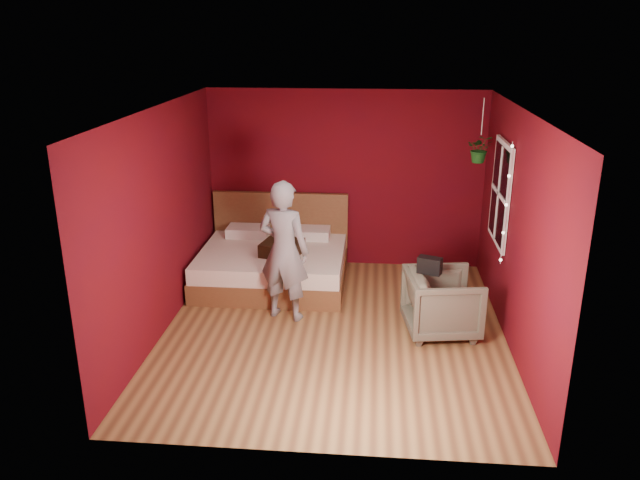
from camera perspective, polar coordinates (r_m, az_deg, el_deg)
The scene contains 10 objects.
floor at distance 7.50m, azimuth 1.27°, elevation -8.27°, with size 4.50×4.50×0.00m, color olive.
room_walls at distance 6.89m, azimuth 1.37°, elevation 4.21°, with size 4.04×4.54×2.62m.
window at distance 7.94m, azimuth 16.14°, elevation 4.14°, with size 0.05×0.97×1.27m.
fairy_lights at distance 7.44m, azimuth 16.66°, elevation 3.10°, with size 0.04×0.04×1.45m.
bed at distance 8.80m, azimuth -4.25°, elevation -2.01°, with size 2.00×1.70×1.10m.
person at distance 7.51m, azimuth -3.32°, elevation -1.00°, with size 0.64×0.42×1.74m, color gray.
armchair at distance 7.44m, azimuth 11.11°, elevation -5.68°, with size 0.81×0.83×0.75m, color #575544.
handbag at distance 7.22m, azimuth 10.00°, elevation -2.29°, with size 0.27×0.13×0.19m, color black.
throw_pillow at distance 8.44m, azimuth -3.49°, elevation -0.71°, with size 0.50×0.50×0.18m, color #311E10.
hanging_plant at distance 8.16m, azimuth 14.42°, elevation 8.08°, with size 0.34×0.30×0.81m.
Camera 1 is at (0.44, -6.64, 3.46)m, focal length 35.00 mm.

